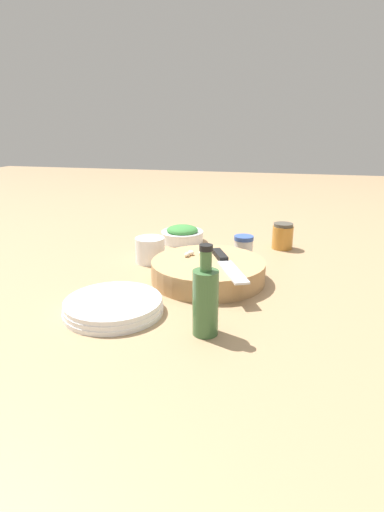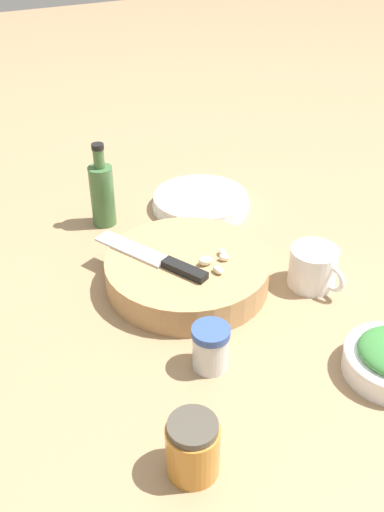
{
  "view_description": "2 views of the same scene",
  "coord_description": "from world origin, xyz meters",
  "px_view_note": "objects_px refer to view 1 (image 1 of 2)",
  "views": [
    {
      "loc": [
        -0.94,
        -0.23,
        0.37
      ],
      "look_at": [
        -0.03,
        0.0,
        0.07
      ],
      "focal_mm": 28.0,
      "sensor_mm": 36.0,
      "label": 1
    },
    {
      "loc": [
        0.69,
        -0.41,
        0.61
      ],
      "look_at": [
        -0.03,
        -0.02,
        0.05
      ],
      "focal_mm": 40.0,
      "sensor_mm": 36.0,
      "label": 2
    }
  ],
  "objects_px": {
    "plate_stack": "(113,306)",
    "honey_jar": "(283,236)",
    "herb_bowl": "(182,234)",
    "oil_bottle": "(205,300)",
    "chef_knife": "(226,263)",
    "coffee_mug": "(150,250)",
    "cutting_board": "(208,271)",
    "spice_jar": "(244,248)",
    "garlic_cloves": "(198,253)"
  },
  "relations": [
    {
      "from": "herb_bowl",
      "to": "coffee_mug",
      "type": "xyz_separation_m",
      "value": [
        -0.22,
        0.03,
        0.01
      ]
    },
    {
      "from": "garlic_cloves",
      "to": "spice_jar",
      "type": "bearing_deg",
      "value": -32.05
    },
    {
      "from": "spice_jar",
      "to": "coffee_mug",
      "type": "height_order",
      "value": "same"
    },
    {
      "from": "cutting_board",
      "to": "honey_jar",
      "type": "xyz_separation_m",
      "value": [
        0.33,
        -0.17,
        0.01
      ]
    },
    {
      "from": "cutting_board",
      "to": "chef_knife",
      "type": "bearing_deg",
      "value": -112.47
    },
    {
      "from": "cutting_board",
      "to": "oil_bottle",
      "type": "distance_m",
      "value": 0.27
    },
    {
      "from": "cutting_board",
      "to": "garlic_cloves",
      "type": "bearing_deg",
      "value": 44.39
    },
    {
      "from": "cutting_board",
      "to": "honey_jar",
      "type": "height_order",
      "value": "honey_jar"
    },
    {
      "from": "cutting_board",
      "to": "oil_bottle",
      "type": "bearing_deg",
      "value": -169.11
    },
    {
      "from": "coffee_mug",
      "to": "plate_stack",
      "type": "bearing_deg",
      "value": -173.46
    },
    {
      "from": "coffee_mug",
      "to": "oil_bottle",
      "type": "height_order",
      "value": "oil_bottle"
    },
    {
      "from": "chef_knife",
      "to": "coffee_mug",
      "type": "bearing_deg",
      "value": -52.7
    },
    {
      "from": "herb_bowl",
      "to": "oil_bottle",
      "type": "height_order",
      "value": "oil_bottle"
    },
    {
      "from": "spice_jar",
      "to": "chef_knife",
      "type": "bearing_deg",
      "value": 175.62
    },
    {
      "from": "spice_jar",
      "to": "garlic_cloves",
      "type": "bearing_deg",
      "value": 147.95
    },
    {
      "from": "coffee_mug",
      "to": "plate_stack",
      "type": "xyz_separation_m",
      "value": [
        -0.33,
        -0.04,
        -0.02
      ]
    },
    {
      "from": "coffee_mug",
      "to": "honey_jar",
      "type": "distance_m",
      "value": 0.43
    },
    {
      "from": "coffee_mug",
      "to": "oil_bottle",
      "type": "xyz_separation_m",
      "value": [
        -0.37,
        -0.24,
        0.03
      ]
    },
    {
      "from": "plate_stack",
      "to": "oil_bottle",
      "type": "relative_size",
      "value": 1.2
    },
    {
      "from": "coffee_mug",
      "to": "plate_stack",
      "type": "height_order",
      "value": "coffee_mug"
    },
    {
      "from": "plate_stack",
      "to": "oil_bottle",
      "type": "distance_m",
      "value": 0.22
    },
    {
      "from": "cutting_board",
      "to": "chef_knife",
      "type": "distance_m",
      "value": 0.06
    },
    {
      "from": "plate_stack",
      "to": "coffee_mug",
      "type": "bearing_deg",
      "value": 6.54
    },
    {
      "from": "herb_bowl",
      "to": "plate_stack",
      "type": "distance_m",
      "value": 0.56
    },
    {
      "from": "garlic_cloves",
      "to": "spice_jar",
      "type": "xyz_separation_m",
      "value": [
        0.16,
        -0.1,
        -0.02
      ]
    },
    {
      "from": "garlic_cloves",
      "to": "honey_jar",
      "type": "relative_size",
      "value": 0.82
    },
    {
      "from": "coffee_mug",
      "to": "honey_jar",
      "type": "height_order",
      "value": "honey_jar"
    },
    {
      "from": "coffee_mug",
      "to": "oil_bottle",
      "type": "distance_m",
      "value": 0.45
    },
    {
      "from": "plate_stack",
      "to": "honey_jar",
      "type": "distance_m",
      "value": 0.65
    },
    {
      "from": "plate_stack",
      "to": "oil_bottle",
      "type": "xyz_separation_m",
      "value": [
        -0.04,
        -0.21,
        0.05
      ]
    },
    {
      "from": "cutting_board",
      "to": "coffee_mug",
      "type": "relative_size",
      "value": 2.57
    },
    {
      "from": "chef_knife",
      "to": "oil_bottle",
      "type": "bearing_deg",
      "value": 65.51
    },
    {
      "from": "chef_knife",
      "to": "honey_jar",
      "type": "distance_m",
      "value": 0.38
    },
    {
      "from": "cutting_board",
      "to": "honey_jar",
      "type": "relative_size",
      "value": 3.47
    },
    {
      "from": "cutting_board",
      "to": "chef_knife",
      "type": "height_order",
      "value": "chef_knife"
    },
    {
      "from": "plate_stack",
      "to": "honey_jar",
      "type": "relative_size",
      "value": 2.55
    },
    {
      "from": "cutting_board",
      "to": "herb_bowl",
      "type": "relative_size",
      "value": 1.99
    },
    {
      "from": "plate_stack",
      "to": "honey_jar",
      "type": "bearing_deg",
      "value": -30.12
    },
    {
      "from": "cutting_board",
      "to": "coffee_mug",
      "type": "height_order",
      "value": "coffee_mug"
    },
    {
      "from": "plate_stack",
      "to": "oil_bottle",
      "type": "height_order",
      "value": "oil_bottle"
    },
    {
      "from": "honey_jar",
      "to": "chef_knife",
      "type": "bearing_deg",
      "value": 160.88
    },
    {
      "from": "spice_jar",
      "to": "coffee_mug",
      "type": "bearing_deg",
      "value": 108.64
    },
    {
      "from": "herb_bowl",
      "to": "chef_knife",
      "type": "bearing_deg",
      "value": -149.35
    },
    {
      "from": "garlic_cloves",
      "to": "coffee_mug",
      "type": "height_order",
      "value": "coffee_mug"
    },
    {
      "from": "herb_bowl",
      "to": "spice_jar",
      "type": "height_order",
      "value": "spice_jar"
    },
    {
      "from": "chef_knife",
      "to": "herb_bowl",
      "type": "bearing_deg",
      "value": -84.46
    },
    {
      "from": "coffee_mug",
      "to": "cutting_board",
      "type": "bearing_deg",
      "value": -118.81
    },
    {
      "from": "cutting_board",
      "to": "coffee_mug",
      "type": "xyz_separation_m",
      "value": [
        0.11,
        0.19,
        0.01
      ]
    },
    {
      "from": "spice_jar",
      "to": "oil_bottle",
      "type": "relative_size",
      "value": 0.41
    },
    {
      "from": "spice_jar",
      "to": "coffee_mug",
      "type": "relative_size",
      "value": 0.64
    }
  ]
}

